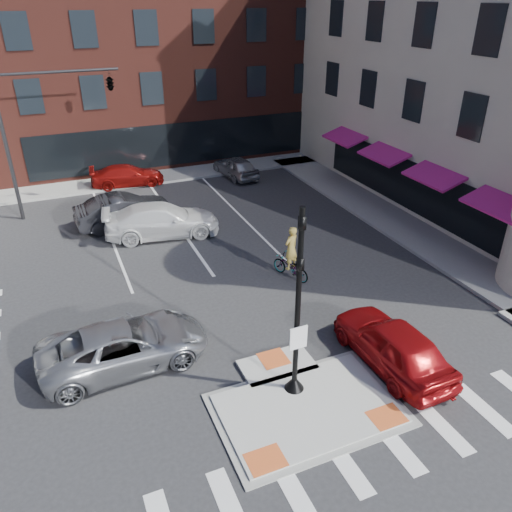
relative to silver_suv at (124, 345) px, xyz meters
name	(u,v)px	position (x,y,z in m)	size (l,w,h in m)	color
ground	(300,399)	(4.50, -3.72, -0.75)	(120.00, 120.00, 0.00)	#28282B
refuge_island	(304,404)	(4.50, -3.98, -0.70)	(5.40, 4.65, 0.13)	gray
sidewalk_e	(392,219)	(15.30, 6.28, -0.68)	(3.00, 24.00, 0.15)	gray
sidewalk_n	(189,172)	(7.50, 18.28, -0.68)	(26.00, 3.00, 0.15)	gray
building_n	(146,38)	(7.50, 28.27, 7.05)	(24.40, 18.40, 15.50)	#522119
building_far_left	(44,55)	(0.50, 48.28, 4.25)	(10.00, 12.00, 10.00)	slate
building_far_right	(158,39)	(13.50, 50.28, 5.25)	(12.00, 12.00, 12.00)	brown
signal_pole	(297,328)	(4.50, -3.32, 1.60)	(0.60, 0.60, 5.98)	black
mast_arm_signal	(82,95)	(1.03, 14.28, 5.45)	(6.10, 2.24, 8.00)	black
silver_suv	(124,345)	(0.00, 0.00, 0.00)	(2.50, 5.43, 1.51)	#9D9FA4
red_sedan	(393,344)	(8.00, -3.43, 0.05)	(1.90, 4.72, 1.61)	#9C0E11
white_pickup	(162,220)	(3.50, 9.28, 0.06)	(2.29, 5.64, 1.64)	silver
bg_car_dark	(124,210)	(2.00, 11.28, 0.07)	(1.74, 4.98, 1.64)	#26262B
bg_car_silver	(236,167)	(10.14, 16.28, -0.06)	(1.63, 4.06, 1.38)	#A3A6AA
bg_car_red	(127,175)	(3.24, 17.43, -0.10)	(1.83, 4.50, 1.30)	maroon
cyclist	(291,261)	(7.50, 2.94, 0.05)	(1.34, 2.02, 2.37)	#3F3F44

